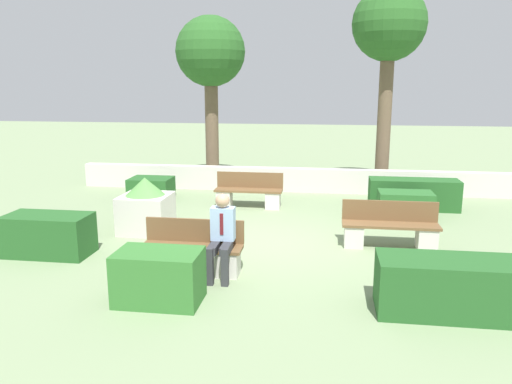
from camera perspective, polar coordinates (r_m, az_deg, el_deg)
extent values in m
plane|color=gray|center=(10.00, 1.40, -5.71)|extent=(60.00, 60.00, 0.00)
cube|color=beige|center=(14.61, 3.67, 1.42)|extent=(12.43, 0.30, 0.69)
cube|color=brown|center=(8.32, -7.41, -6.32)|extent=(1.69, 0.44, 0.05)
cube|color=brown|center=(8.48, -7.02, -4.36)|extent=(1.69, 0.04, 0.40)
cube|color=beige|center=(8.58, -11.35, -7.55)|extent=(0.36, 0.40, 0.42)
cube|color=beige|center=(8.26, -3.22, -8.10)|extent=(0.36, 0.40, 0.42)
cube|color=brown|center=(12.62, -0.87, 0.18)|extent=(1.71, 0.44, 0.05)
cube|color=brown|center=(12.81, -0.70, 1.39)|extent=(1.71, 0.04, 0.40)
cube|color=beige|center=(12.79, -3.64, -0.76)|extent=(0.36, 0.40, 0.42)
cube|color=beige|center=(12.59, 1.95, -0.95)|extent=(0.36, 0.40, 0.42)
cube|color=brown|center=(9.86, 15.12, -3.69)|extent=(1.82, 0.44, 0.05)
cube|color=brown|center=(10.03, 15.03, -2.08)|extent=(1.82, 0.04, 0.40)
cube|color=beige|center=(9.86, 11.10, -4.91)|extent=(0.36, 0.40, 0.42)
cube|color=beige|center=(10.03, 18.92, -5.06)|extent=(0.36, 0.40, 0.42)
cube|color=#333338|center=(8.00, -4.82, -6.35)|extent=(0.14, 0.46, 0.13)
cube|color=#333338|center=(7.96, -3.40, -6.43)|extent=(0.14, 0.46, 0.13)
cube|color=#333338|center=(7.87, -5.31, -8.49)|extent=(0.11, 0.11, 0.60)
cube|color=#333338|center=(7.82, -3.58, -8.60)|extent=(0.11, 0.11, 0.60)
cube|color=#9EBCE0|center=(8.10, -3.79, -3.61)|extent=(0.38, 0.22, 0.54)
sphere|color=tan|center=(7.99, -3.86, -0.99)|extent=(0.23, 0.23, 0.23)
cube|color=maroon|center=(7.99, -3.96, -3.70)|extent=(0.06, 0.01, 0.35)
cube|color=#235623|center=(9.92, -22.63, -4.54)|extent=(1.53, 0.77, 0.75)
cube|color=#235623|center=(13.11, 17.56, -0.24)|extent=(2.19, 0.68, 0.76)
cube|color=#235623|center=(13.94, -11.88, 0.42)|extent=(1.12, 0.85, 0.58)
cube|color=#235623|center=(7.40, 22.22, -10.05)|extent=(2.20, 0.82, 0.77)
cube|color=#33702D|center=(7.36, -11.03, -9.51)|extent=(1.21, 0.75, 0.76)
cube|color=#286028|center=(12.05, 16.68, -1.50)|extent=(1.22, 0.74, 0.65)
cube|color=beige|center=(10.83, -12.44, -2.40)|extent=(1.00, 1.00, 0.80)
cone|color=#569347|center=(10.70, -12.58, 0.64)|extent=(0.82, 0.82, 0.38)
cylinder|color=brown|center=(16.16, -5.06, 7.43)|extent=(0.42, 0.42, 3.48)
sphere|color=#285B23|center=(16.14, -5.23, 15.73)|extent=(2.17, 2.17, 2.17)
cylinder|color=brown|center=(15.42, 14.45, 8.18)|extent=(0.41, 0.41, 4.19)
sphere|color=#285B23|center=(15.48, 15.00, 18.10)|extent=(2.12, 2.12, 2.12)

